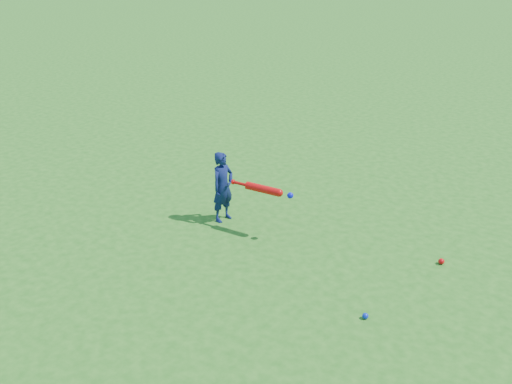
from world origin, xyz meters
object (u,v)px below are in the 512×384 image
child (223,187)px  bat_swing (266,190)px  ground_ball_blue (365,316)px  ground_ball_red (441,261)px

child → bat_swing: bearing=-84.7°
ground_ball_blue → bat_swing: bat_swing is taller
bat_swing → ground_ball_blue: bearing=-30.9°
ground_ball_red → bat_swing: (-2.07, -0.50, 0.56)m
bat_swing → ground_ball_red: bearing=10.5°
child → ground_ball_red: size_ratio=13.54×
ground_ball_blue → ground_ball_red: bearing=78.9°
child → bat_swing: (0.67, -0.02, 0.13)m
child → ground_ball_blue: size_ratio=15.31×
ground_ball_red → ground_ball_blue: ground_ball_red is taller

